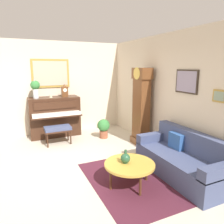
# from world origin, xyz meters

# --- Properties ---
(ground_plane) EXTENTS (6.40, 6.00, 0.10)m
(ground_plane) POSITION_xyz_m (0.00, 0.00, -0.05)
(ground_plane) COLOR beige
(wall_left) EXTENTS (0.13, 4.90, 2.80)m
(wall_left) POSITION_xyz_m (-2.60, 0.00, 1.41)
(wall_left) COLOR beige
(wall_left) RESTS_ON ground_plane
(wall_back) EXTENTS (5.30, 0.13, 2.80)m
(wall_back) POSITION_xyz_m (0.01, 2.40, 1.40)
(wall_back) COLOR beige
(wall_back) RESTS_ON ground_plane
(area_rug) EXTENTS (2.10, 1.50, 0.01)m
(area_rug) POSITION_xyz_m (1.02, 0.96, 0.00)
(area_rug) COLOR #4C1E2D
(area_rug) RESTS_ON ground_plane
(piano) EXTENTS (0.87, 1.44, 1.17)m
(piano) POSITION_xyz_m (-2.23, 0.13, 0.59)
(piano) COLOR #3D2316
(piano) RESTS_ON ground_plane
(piano_bench) EXTENTS (0.42, 0.70, 0.48)m
(piano_bench) POSITION_xyz_m (-1.46, 0.07, 0.41)
(piano_bench) COLOR #3D2316
(piano_bench) RESTS_ON ground_plane
(grandfather_clock) EXTENTS (0.52, 0.34, 2.03)m
(grandfather_clock) POSITION_xyz_m (-0.55, 2.09, 0.96)
(grandfather_clock) COLOR brown
(grandfather_clock) RESTS_ON ground_plane
(couch) EXTENTS (1.90, 0.80, 0.84)m
(couch) POSITION_xyz_m (1.23, 1.92, 0.31)
(couch) COLOR #424C70
(couch) RESTS_ON ground_plane
(coffee_table) EXTENTS (0.88, 0.88, 0.41)m
(coffee_table) POSITION_xyz_m (1.12, 0.83, 0.38)
(coffee_table) COLOR gold
(coffee_table) RESTS_ON ground_plane
(mantel_clock) EXTENTS (0.13, 0.18, 0.38)m
(mantel_clock) POSITION_xyz_m (-2.23, 0.46, 1.34)
(mantel_clock) COLOR brown
(mantel_clock) RESTS_ON piano
(flower_vase) EXTENTS (0.26, 0.26, 0.58)m
(flower_vase) POSITION_xyz_m (-2.23, -0.36, 1.48)
(flower_vase) COLOR silver
(flower_vase) RESTS_ON piano
(teacup) EXTENTS (0.12, 0.12, 0.06)m
(teacup) POSITION_xyz_m (-2.20, 0.05, 1.19)
(teacup) COLOR beige
(teacup) RESTS_ON piano
(green_jug) EXTENTS (0.17, 0.17, 0.24)m
(green_jug) POSITION_xyz_m (1.07, 0.77, 0.49)
(green_jug) COLOR #234C33
(green_jug) RESTS_ON coffee_table
(potted_plant) EXTENTS (0.36, 0.36, 0.56)m
(potted_plant) POSITION_xyz_m (-1.42, 1.37, 0.32)
(potted_plant) COLOR #935138
(potted_plant) RESTS_ON ground_plane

